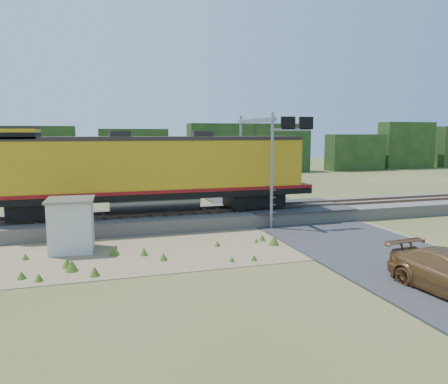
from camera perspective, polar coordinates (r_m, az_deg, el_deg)
name	(u,v)px	position (r m, az deg, el deg)	size (l,w,h in m)	color
ground	(218,247)	(22.30, -0.73, -7.25)	(140.00, 140.00, 0.00)	#475123
ballast	(192,218)	(27.87, -4.23, -3.38)	(70.00, 5.00, 0.80)	slate
rails	(192,210)	(27.78, -4.24, -2.41)	(70.00, 1.54, 0.16)	brown
dirt_shoulder	(178,248)	(22.31, -6.07, -7.24)	(26.00, 8.00, 0.03)	#8C7754
road	(332,233)	(25.72, 13.98, -5.25)	(7.00, 66.00, 0.86)	#38383A
tree_line_north	(137,153)	(59.04, -11.27, 4.97)	(130.00, 3.00, 6.50)	#193212
weed_clumps	(149,252)	(21.70, -9.79, -7.78)	(15.00, 6.20, 0.56)	#3F621C
locomotive	(150,170)	(26.99, -9.67, 2.81)	(19.95, 3.04, 5.15)	black
shed	(71,225)	(22.55, -19.31, -4.06)	(2.34, 2.34, 2.62)	silver
signal_gantry	(264,141)	(28.12, 5.25, 6.59)	(2.75, 6.20, 6.95)	gray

